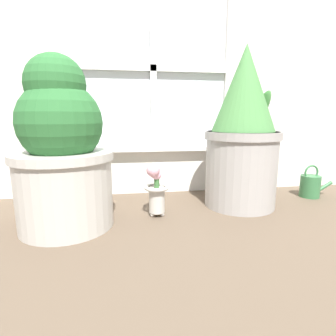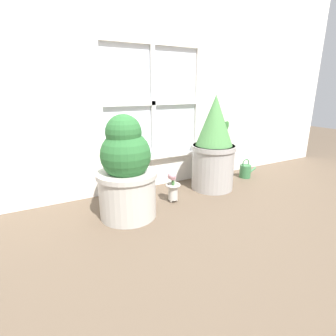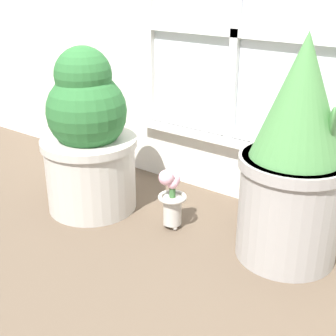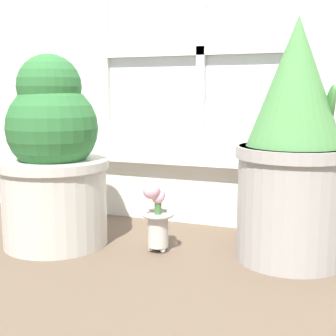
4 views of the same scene
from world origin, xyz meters
name	(u,v)px [view 4 (image 4 of 4)]	position (x,y,z in m)	size (l,w,h in m)	color
ground_plane	(143,271)	(0.00, 0.00, 0.00)	(10.00, 10.00, 0.00)	brown
potted_plant_left	(53,160)	(-0.43, 0.14, 0.32)	(0.41, 0.41, 0.71)	#B7B2A8
potted_plant_right	(294,150)	(0.43, 0.29, 0.38)	(0.39, 0.39, 0.82)	#9E9993
flower_vase	(157,215)	(-0.03, 0.20, 0.14)	(0.12, 0.12, 0.26)	#BCB7AD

